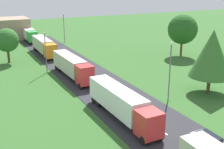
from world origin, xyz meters
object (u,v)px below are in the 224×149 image
object	(u,v)px
lamppost_third	(46,50)
truck_fourth	(44,46)
lamppost_fourth	(64,27)
truck_second	(121,103)
tree_maple	(183,29)
tree_elm	(212,54)
car_third	(210,141)
tree_lime	(7,40)
distant_building	(9,29)
truck_third	(72,66)
truck_fifth	(28,33)
lamppost_second	(170,69)

from	to	relation	value
lamppost_third	truck_fourth	bearing A→B (deg)	77.58
lamppost_third	lamppost_fourth	size ratio (longest dim) A/B	0.93
truck_second	tree_maple	bearing A→B (deg)	38.99
truck_fourth	lamppost_third	bearing A→B (deg)	-102.42
tree_elm	car_third	bearing A→B (deg)	-133.66
tree_lime	distant_building	xyz separation A→B (m)	(4.39, 28.66, -1.77)
truck_fourth	tree_maple	bearing A→B (deg)	-28.19
tree_elm	distant_building	distance (m)	64.29
truck_third	distant_building	bearing A→B (deg)	95.49
truck_fifth	tree_elm	bearing A→B (deg)	-73.77
lamppost_third	tree_lime	size ratio (longest dim) A/B	1.05
lamppost_third	tree_elm	bearing A→B (deg)	-47.78
tree_elm	tree_maple	bearing A→B (deg)	60.44
distant_building	tree_lime	bearing A→B (deg)	-98.71
tree_elm	tree_lime	size ratio (longest dim) A/B	1.34
truck_second	tree_maple	world-z (taller)	tree_maple
lamppost_third	distant_building	bearing A→B (deg)	91.41
truck_fifth	lamppost_third	world-z (taller)	lamppost_third
truck_second	truck_third	world-z (taller)	truck_third
truck_third	distant_building	size ratio (longest dim) A/B	1.26
car_third	lamppost_fourth	xyz separation A→B (m)	(3.60, 58.87, 3.79)
truck_third	truck_fifth	bearing A→B (deg)	89.69
truck_fifth	tree_elm	xyz separation A→B (m)	(16.06, -55.16, 4.11)
truck_fifth	tree_lime	distance (m)	24.77
lamppost_fourth	tree_lime	world-z (taller)	lamppost_fourth
lamppost_fourth	tree_elm	xyz separation A→B (m)	(7.92, -46.80, 1.60)
truck_fifth	tree_elm	size ratio (longest dim) A/B	1.36
truck_second	truck_third	size ratio (longest dim) A/B	1.02
tree_elm	tree_lime	xyz separation A→B (m)	(-24.92, 32.19, -1.37)
truck_third	tree_maple	distance (m)	28.72
car_third	distant_building	bearing A→B (deg)	97.04
lamppost_third	tree_elm	distance (m)	29.18
tree_elm	lamppost_second	bearing A→B (deg)	-179.92
tree_maple	tree_elm	bearing A→B (deg)	-119.56
truck_third	car_third	xyz separation A→B (m)	(4.75, -28.66, -1.38)
truck_second	truck_fifth	xyz separation A→B (m)	(0.27, 57.08, -0.08)
truck_second	car_third	xyz separation A→B (m)	(4.81, -10.15, -1.36)
truck_second	lamppost_second	world-z (taller)	lamppost_second
tree_maple	lamppost_second	bearing A→B (deg)	-132.98
truck_fifth	lamppost_fourth	world-z (taller)	lamppost_fourth
truck_second	tree_elm	bearing A→B (deg)	6.71
truck_third	tree_lime	bearing A→B (deg)	119.00
lamppost_second	lamppost_fourth	xyz separation A→B (m)	(-0.29, 46.81, -0.19)
truck_fifth	car_third	world-z (taller)	truck_fifth
tree_maple	distant_building	distance (m)	51.52
distant_building	truck_fourth	bearing A→B (deg)	-80.51
truck_fifth	distant_building	world-z (taller)	distant_building
lamppost_third	tree_lime	distance (m)	11.91
truck_third	lamppost_second	distance (m)	18.89
tree_elm	truck_second	bearing A→B (deg)	-173.29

